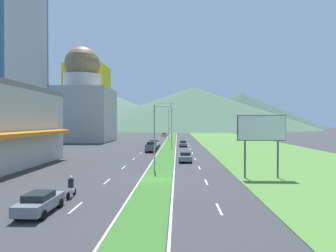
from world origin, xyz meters
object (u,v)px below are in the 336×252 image
at_px(billboard_roadside, 262,131).
at_px(car_0, 185,157).
at_px(car_2, 40,202).
at_px(car_4, 164,134).
at_px(street_lamp_mid, 170,122).
at_px(car_3, 183,144).
at_px(car_1, 156,144).
at_px(street_lamp_far, 170,123).
at_px(motorcycle_rider, 71,189).
at_px(street_lamp_near, 157,133).
at_px(pickup_truck_1, 151,147).
at_px(pickup_truck_0, 153,145).

bearing_deg(billboard_roadside, car_0, 121.20).
bearing_deg(car_2, car_4, -1.81).
distance_m(street_lamp_mid, car_4, 60.12).
relative_size(billboard_roadside, car_3, 1.56).
bearing_deg(car_1, street_lamp_far, -5.71).
bearing_deg(street_lamp_far, motorcycle_rider, -94.39).
bearing_deg(car_1, car_4, 0.37).
bearing_deg(car_1, car_3, -84.03).
height_order(car_0, car_4, car_0).
distance_m(street_lamp_mid, billboard_roadside, 37.54).
relative_size(car_1, car_4, 0.94).
relative_size(street_lamp_near, car_4, 1.83).
bearing_deg(street_lamp_far, billboard_roadside, -80.12).
height_order(car_1, motorcycle_rider, motorcycle_rider).
distance_m(street_lamp_near, motorcycle_rider, 14.62).
relative_size(street_lamp_near, pickup_truck_1, 1.53).
xyz_separation_m(car_2, pickup_truck_0, (3.72, 47.87, 0.24)).
distance_m(car_2, motorcycle_rider, 4.14).
distance_m(car_3, pickup_truck_1, 14.27).
relative_size(car_4, motorcycle_rider, 2.25).
relative_size(street_lamp_mid, car_3, 2.40).
bearing_deg(pickup_truck_0, street_lamp_far, -4.86).
distance_m(car_1, pickup_truck_0, 5.49).
relative_size(car_0, car_1, 0.97).
bearing_deg(street_lamp_far, car_4, 96.33).
bearing_deg(street_lamp_mid, street_lamp_far, 91.82).
xyz_separation_m(billboard_roadside, pickup_truck_1, (-14.56, 28.72, -4.20)).
bearing_deg(car_3, street_lamp_mid, -30.13).
distance_m(street_lamp_far, car_4, 28.47).
xyz_separation_m(car_1, motorcycle_rider, (-3.15, -49.26, -0.05)).
height_order(street_lamp_mid, street_lamp_far, street_lamp_mid).
distance_m(street_lamp_far, car_2, 81.12).
xyz_separation_m(street_lamp_near, car_0, (3.72, 9.13, -3.99)).
bearing_deg(street_lamp_near, car_4, 92.03).
bearing_deg(car_4, car_0, -175.17).
height_order(street_lamp_near, pickup_truck_0, street_lamp_near).
distance_m(car_1, car_3, 6.86).
bearing_deg(pickup_truck_1, car_1, -0.03).
bearing_deg(street_lamp_near, motorcycle_rider, -115.48).
xyz_separation_m(car_0, pickup_truck_1, (-6.63, 15.63, 0.21)).
distance_m(car_0, car_2, 27.93).
bearing_deg(car_3, car_0, -0.41).
height_order(street_lamp_near, street_lamp_far, street_lamp_far).
bearing_deg(street_lamp_mid, pickup_truck_0, -166.73).
bearing_deg(car_0, car_1, -166.42).
distance_m(street_lamp_near, car_3, 37.70).
bearing_deg(car_0, motorcycle_rider, -24.12).
distance_m(billboard_roadside, pickup_truck_0, 38.20).
relative_size(car_1, pickup_truck_1, 0.78).
xyz_separation_m(billboard_roadside, car_3, (-7.72, 41.24, -4.41)).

